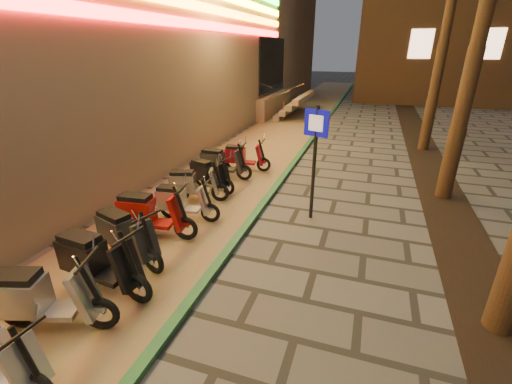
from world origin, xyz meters
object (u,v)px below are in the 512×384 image
(scooter_9, at_px, (192,184))
(scooter_10, at_px, (208,174))
(scooter_6, at_px, (124,235))
(scooter_8, at_px, (181,201))
(scooter_11, at_px, (220,162))
(scooter_12, at_px, (242,157))
(scooter_4, at_px, (38,298))
(scooter_5, at_px, (95,261))
(pedestrian_sign, at_px, (315,148))
(scooter_7, at_px, (148,213))

(scooter_9, bearing_deg, scooter_10, 70.69)
(scooter_6, xyz_separation_m, scooter_9, (-0.09, 2.82, -0.04))
(scooter_8, height_order, scooter_11, scooter_11)
(scooter_6, relative_size, scooter_12, 1.10)
(scooter_6, height_order, scooter_11, scooter_6)
(scooter_4, bearing_deg, scooter_12, 70.69)
(scooter_4, distance_m, scooter_5, 0.99)
(scooter_8, relative_size, scooter_9, 0.99)
(scooter_4, distance_m, scooter_9, 4.70)
(scooter_8, xyz_separation_m, scooter_9, (-0.26, 1.03, 0.01))
(pedestrian_sign, relative_size, scooter_12, 1.74)
(pedestrian_sign, distance_m, scooter_6, 4.34)
(scooter_8, xyz_separation_m, scooter_11, (-0.28, 2.89, 0.04))
(pedestrian_sign, xyz_separation_m, scooter_8, (-2.89, -1.06, -1.25))
(scooter_5, bearing_deg, scooter_8, 95.33)
(scooter_12, bearing_deg, scooter_8, -99.56)
(scooter_4, xyz_separation_m, scooter_9, (-0.13, 4.70, -0.06))
(pedestrian_sign, xyz_separation_m, scooter_7, (-3.14, -1.95, -1.19))
(scooter_9, bearing_deg, scooter_4, -105.75)
(scooter_4, height_order, scooter_11, scooter_4)
(scooter_8, bearing_deg, scooter_5, -97.72)
(scooter_11, height_order, scooter_12, scooter_11)
(scooter_5, distance_m, scooter_6, 0.91)
(scooter_4, height_order, scooter_9, scooter_4)
(scooter_5, relative_size, scooter_9, 1.17)
(scooter_8, bearing_deg, scooter_10, 89.56)
(scooter_9, bearing_deg, pedestrian_sign, -16.82)
(scooter_5, height_order, scooter_9, scooter_5)
(scooter_6, xyz_separation_m, scooter_10, (-0.06, 3.72, -0.06))
(scooter_5, distance_m, scooter_12, 6.47)
(scooter_7, xyz_separation_m, scooter_10, (0.02, 2.82, -0.07))
(scooter_5, relative_size, scooter_11, 1.10)
(scooter_5, bearing_deg, scooter_11, 98.43)
(pedestrian_sign, distance_m, scooter_5, 4.89)
(scooter_4, height_order, scooter_5, scooter_5)
(scooter_9, bearing_deg, scooter_7, -106.96)
(scooter_8, bearing_deg, scooter_12, 81.11)
(scooter_7, height_order, scooter_10, scooter_7)
(scooter_7, distance_m, scooter_9, 1.93)
(scooter_4, distance_m, scooter_12, 7.45)
(scooter_6, bearing_deg, scooter_9, 109.23)
(scooter_7, distance_m, scooter_11, 3.79)
(scooter_8, bearing_deg, scooter_9, 96.97)
(scooter_12, bearing_deg, scooter_6, -100.72)
(scooter_7, height_order, scooter_9, scooter_7)
(scooter_5, xyz_separation_m, scooter_8, (0.02, 2.69, -0.09))
(scooter_10, bearing_deg, scooter_11, 109.55)
(scooter_5, xyz_separation_m, scooter_12, (0.14, 6.47, -0.08))
(scooter_6, xyz_separation_m, scooter_8, (0.17, 1.79, -0.05))
(pedestrian_sign, relative_size, scooter_7, 1.52)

